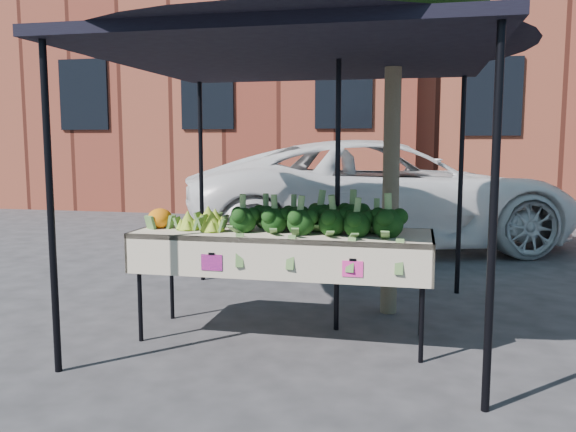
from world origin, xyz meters
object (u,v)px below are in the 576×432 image
Objects in this scene: vehicle at (385,51)px; canopy at (299,171)px; street_tree at (393,74)px; table at (283,285)px.

canopy is at bearing 153.23° from vehicle.
vehicle is (0.47, 4.13, 1.60)m from canopy.
vehicle is at bearing 83.52° from canopy.
street_tree is (0.77, 0.56, 0.87)m from canopy.
vehicle is (0.52, 4.53, 2.52)m from table.
street_tree is at bearing 164.45° from vehicle.
street_tree is at bearing 49.46° from table.
table is 2.19m from street_tree.
canopy is at bearing 82.51° from table.
canopy is 0.71× the size of street_tree.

